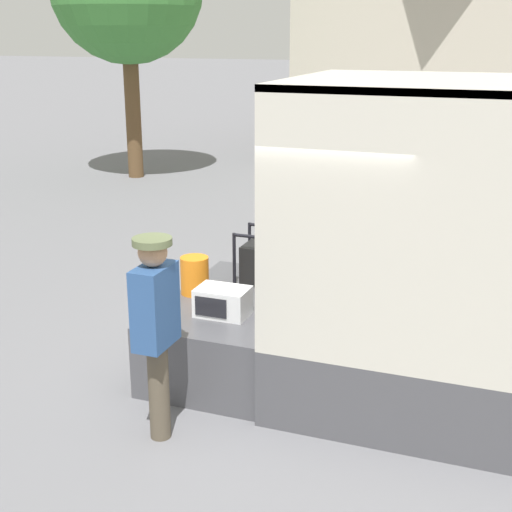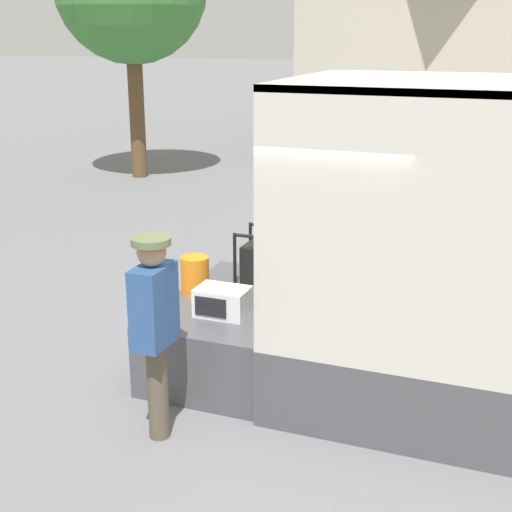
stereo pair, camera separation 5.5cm
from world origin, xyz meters
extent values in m
plane|color=slate|center=(0.00, 0.00, 0.00)|extent=(160.00, 160.00, 0.00)
cube|color=#B2A893|center=(2.00, -0.33, 0.88)|extent=(0.44, 0.32, 0.32)
cube|color=#4C4C51|center=(-0.64, 0.00, 0.36)|extent=(1.29, 2.19, 0.72)
cube|color=white|center=(-0.59, -0.47, 0.86)|extent=(0.50, 0.35, 0.28)
cube|color=black|center=(-0.64, -0.65, 0.86)|extent=(0.32, 0.01, 0.19)
cube|color=black|center=(-0.51, 0.56, 0.94)|extent=(0.47, 0.40, 0.43)
cylinder|color=slate|center=(-0.32, 0.56, 0.96)|extent=(0.18, 0.22, 0.22)
cylinder|color=black|center=(-0.79, 0.33, 1.02)|extent=(0.04, 0.04, 0.60)
cylinder|color=black|center=(-0.24, 0.33, 1.02)|extent=(0.04, 0.04, 0.60)
cylinder|color=black|center=(-0.79, 0.79, 1.02)|extent=(0.04, 0.04, 0.60)
cylinder|color=black|center=(-0.24, 0.79, 1.02)|extent=(0.04, 0.04, 0.60)
cylinder|color=black|center=(-0.51, 0.33, 1.30)|extent=(0.55, 0.04, 0.04)
cylinder|color=black|center=(-0.51, 0.79, 1.30)|extent=(0.55, 0.04, 0.04)
cylinder|color=orange|center=(-1.10, -0.02, 0.92)|extent=(0.30, 0.30, 0.40)
cylinder|color=brown|center=(-0.70, -1.60, 0.43)|extent=(0.18, 0.18, 0.87)
cube|color=#2D5189|center=(-0.70, -1.60, 1.21)|extent=(0.24, 0.44, 0.69)
sphere|color=tan|center=(-0.70, -1.60, 1.68)|extent=(0.24, 0.24, 0.24)
cylinder|color=#606B47|center=(-0.70, -1.60, 1.77)|extent=(0.32, 0.32, 0.06)
cube|color=beige|center=(0.15, 14.96, 3.09)|extent=(7.71, 7.48, 6.19)
cylinder|color=brown|center=(-6.69, 8.53, 1.39)|extent=(0.36, 0.36, 2.79)
camera|label=1|loc=(1.97, -6.40, 3.36)|focal=50.00mm
camera|label=2|loc=(2.02, -6.38, 3.36)|focal=50.00mm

